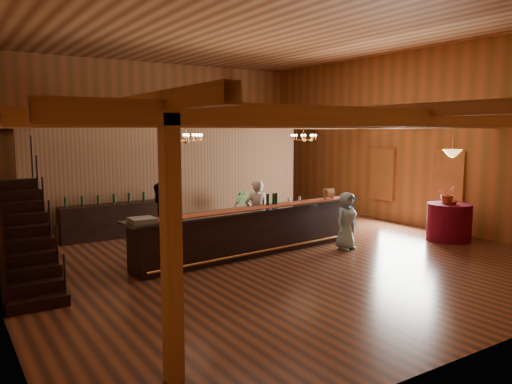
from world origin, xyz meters
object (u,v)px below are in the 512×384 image
floor_plant (239,207)px  backbar_shelf (122,220)px  raffle_drum (329,193)px  chandelier_right (304,137)px  round_table (449,222)px  bartender (257,213)px  beverage_dispenser (169,205)px  pendant_lamp (452,153)px  staff_second (160,221)px  tasting_bar (256,230)px  chandelier_left (186,137)px  guest (346,221)px

floor_plant → backbar_shelf: bearing=176.6°
raffle_drum → chandelier_right: size_ratio=0.42×
round_table → bartender: bearing=153.4°
beverage_dispenser → raffle_drum: beverage_dispenser is taller
chandelier_right → pendant_lamp: (1.83, -4.15, -0.40)m
bartender → staff_second: bearing=19.5°
pendant_lamp → staff_second: size_ratio=0.50×
tasting_bar → bartender: bearing=51.1°
chandelier_left → floor_plant: size_ratio=0.70×
raffle_drum → chandelier_left: bearing=165.9°
round_table → pendant_lamp: 1.89m
round_table → bartender: bartender is taller
tasting_bar → backbar_shelf: bearing=114.4°
tasting_bar → guest: size_ratio=4.65×
chandelier_left → floor_plant: (2.88, 2.31, -2.28)m
raffle_drum → guest: size_ratio=0.23×
tasting_bar → backbar_shelf: 4.28m
backbar_shelf → staff_second: (-0.05, -2.97, 0.42)m
pendant_lamp → guest: size_ratio=0.61×
backbar_shelf → bartender: (2.64, -2.94, 0.39)m
chandelier_right → guest: 4.17m
beverage_dispenser → backbar_shelf: size_ratio=0.17×
tasting_bar → round_table: size_ratio=5.79×
round_table → guest: (-3.09, 0.77, 0.22)m
pendant_lamp → bartender: 5.54m
backbar_shelf → staff_second: size_ratio=1.90×
raffle_drum → beverage_dispenser: bearing=-175.4°
chandelier_left → chandelier_right: bearing=16.1°
beverage_dispenser → guest: bearing=-8.5°
chandelier_right → tasting_bar: bearing=-143.5°
raffle_drum → guest: bearing=-107.0°
beverage_dispenser → backbar_shelf: (0.20, 3.88, -0.93)m
staff_second → guest: staff_second is taller
pendant_lamp → raffle_drum: bearing=146.4°
bartender → guest: (1.67, -1.61, -0.14)m
round_table → staff_second: bearing=162.4°
beverage_dispenser → floor_plant: size_ratio=0.53×
chandelier_right → staff_second: bearing=-162.3°
raffle_drum → backbar_shelf: (-4.64, 3.49, -0.82)m
guest → chandelier_left: bearing=140.0°
pendant_lamp → floor_plant: 6.55m
beverage_dispenser → round_table: (7.61, -1.44, -0.91)m
beverage_dispenser → staff_second: 1.06m
chandelier_left → guest: (3.47, -2.02, -2.11)m
round_table → chandelier_right: 5.09m
round_table → floor_plant: (-3.68, 5.10, 0.06)m
tasting_bar → chandelier_right: bearing=30.6°
tasting_bar → floor_plant: 3.81m
beverage_dispenser → guest: 4.62m
guest → floor_plant: bearing=88.0°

